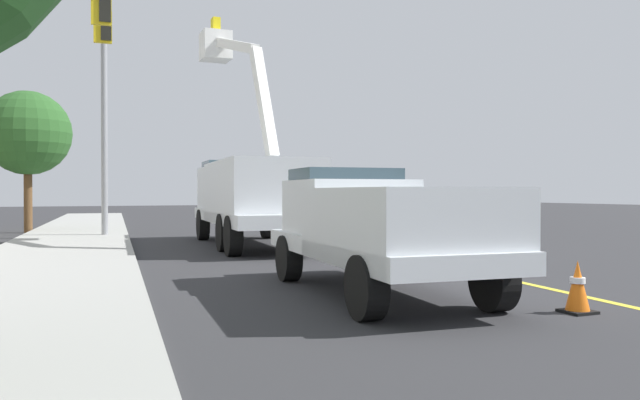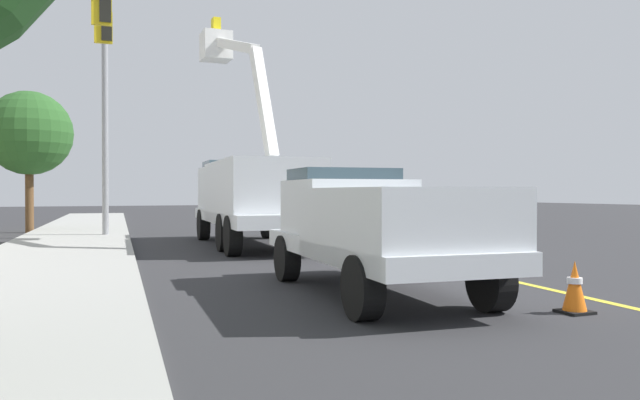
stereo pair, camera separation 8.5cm
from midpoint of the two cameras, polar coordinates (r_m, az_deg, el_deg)
name	(u,v)px [view 2 (the right image)]	position (r m, az deg, el deg)	size (l,w,h in m)	color
ground	(365,248)	(18.26, 4.30, -4.40)	(120.00, 120.00, 0.00)	#2D2D30
sidewalk_far_side	(59,255)	(16.94, -22.76, -4.66)	(60.00, 3.60, 0.12)	#9E9E99
lane_centre_stripe	(365,248)	(18.26, 4.30, -4.39)	(50.00, 0.16, 0.01)	yellow
utility_bucket_truck	(251,193)	(19.05, -6.21, 0.69)	(8.37, 3.15, 7.24)	silver
service_pickup_truck	(375,224)	(9.94, 5.31, -2.26)	(5.75, 2.55, 2.06)	silver
passing_minivan	(347,208)	(26.28, 2.59, -0.70)	(4.94, 2.28, 1.69)	black
traffic_cone_leading	(575,287)	(9.13, 22.63, -7.43)	(0.40, 0.40, 0.71)	black
traffic_cone_mid_front	(360,245)	(15.08, 3.84, -4.17)	(0.40, 0.40, 0.70)	black
traffic_cone_mid_rear	(280,227)	(22.91, -3.57, -2.50)	(0.40, 0.40, 0.70)	black
traffic_signal_mast	(104,71)	(22.14, -19.11, 11.11)	(5.75, 0.76, 8.51)	gray
street_tree_right	(29,134)	(27.53, -25.11, 5.56)	(3.36, 3.36, 5.68)	brown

